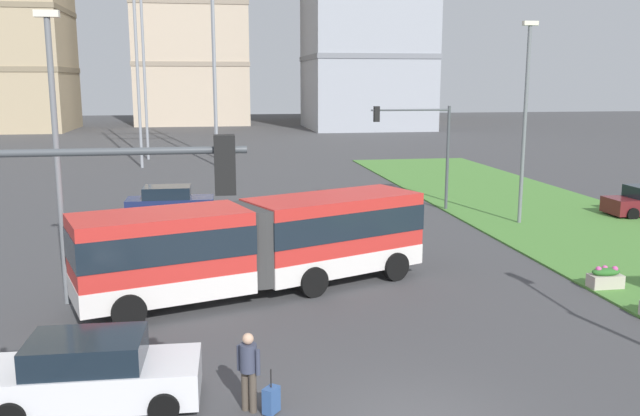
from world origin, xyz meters
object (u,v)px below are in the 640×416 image
(car_navy_sedan, at_px, (170,202))
(pedestrian_crossing, at_px, (249,367))
(streetlight_left, at_px, (56,148))
(car_white_van, at_px, (93,374))
(flower_planter_2, at_px, (606,277))
(articulated_bus, at_px, (259,244))
(rolling_suitcase, at_px, (271,400))
(traffic_light_far_right, at_px, (422,138))
(streetlight_median, at_px, (525,116))
(traffic_light_near_left, at_px, (44,283))

(car_navy_sedan, xyz_separation_m, pedestrian_crossing, (2.76, -21.52, 0.25))
(pedestrian_crossing, xyz_separation_m, streetlight_left, (-5.22, 7.98, 3.90))
(car_white_van, xyz_separation_m, flower_planter_2, (15.56, 5.74, -0.33))
(articulated_bus, distance_m, car_white_van, 8.50)
(rolling_suitcase, xyz_separation_m, flower_planter_2, (11.85, 6.68, 0.11))
(traffic_light_far_right, distance_m, streetlight_median, 5.68)
(pedestrian_crossing, relative_size, rolling_suitcase, 1.79)
(car_white_van, distance_m, traffic_light_near_left, 6.06)
(car_white_van, relative_size, pedestrian_crossing, 2.56)
(flower_planter_2, height_order, streetlight_left, streetlight_left)
(streetlight_left, bearing_deg, car_navy_sedan, 79.70)
(articulated_bus, height_order, car_navy_sedan, articulated_bus)
(rolling_suitcase, bearing_deg, articulated_bus, 87.23)
(traffic_light_far_right, bearing_deg, car_navy_sedan, 176.91)
(flower_planter_2, xyz_separation_m, traffic_light_far_right, (-1.88, 14.32, 3.49))
(pedestrian_crossing, xyz_separation_m, traffic_light_near_left, (-2.90, -4.19, 3.25))
(streetlight_left, bearing_deg, traffic_light_far_right, 39.36)
(car_white_van, relative_size, rolling_suitcase, 4.59)
(pedestrian_crossing, bearing_deg, streetlight_left, 123.21)
(pedestrian_crossing, distance_m, traffic_light_far_right, 23.45)
(car_navy_sedan, distance_m, flower_planter_2, 21.28)
(streetlight_left, distance_m, streetlight_median, 21.33)
(pedestrian_crossing, height_order, flower_planter_2, pedestrian_crossing)
(pedestrian_crossing, distance_m, streetlight_median, 22.39)
(car_white_van, height_order, flower_planter_2, car_white_van)
(traffic_light_near_left, bearing_deg, car_navy_sedan, 89.70)
(traffic_light_near_left, bearing_deg, articulated_bus, 73.06)
(car_navy_sedan, xyz_separation_m, traffic_light_near_left, (-0.14, -25.71, 3.50))
(rolling_suitcase, xyz_separation_m, traffic_light_far_right, (9.97, 21.01, 3.60))
(car_white_van, bearing_deg, flower_planter_2, 20.26)
(rolling_suitcase, xyz_separation_m, traffic_light_near_left, (-3.35, -3.99, 3.94))
(car_navy_sedan, height_order, streetlight_left, streetlight_left)
(articulated_bus, distance_m, flower_planter_2, 11.63)
(car_navy_sedan, distance_m, rolling_suitcase, 21.96)
(car_white_van, height_order, traffic_light_near_left, traffic_light_near_left)
(pedestrian_crossing, distance_m, traffic_light_near_left, 6.05)
(car_navy_sedan, bearing_deg, traffic_light_near_left, -90.30)
(articulated_bus, xyz_separation_m, pedestrian_crossing, (-0.85, -8.12, -0.65))
(car_navy_sedan, height_order, pedestrian_crossing, pedestrian_crossing)
(streetlight_left, bearing_deg, articulated_bus, 1.34)
(rolling_suitcase, bearing_deg, streetlight_left, 124.75)
(flower_planter_2, bearing_deg, car_white_van, -159.74)
(pedestrian_crossing, height_order, traffic_light_far_right, traffic_light_far_right)
(streetlight_left, bearing_deg, car_white_van, -74.84)
(flower_planter_2, distance_m, streetlight_median, 11.54)
(pedestrian_crossing, bearing_deg, traffic_light_far_right, 63.40)
(rolling_suitcase, height_order, traffic_light_near_left, traffic_light_near_left)
(flower_planter_2, distance_m, traffic_light_far_right, 14.86)
(flower_planter_2, bearing_deg, rolling_suitcase, -150.58)
(articulated_bus, bearing_deg, car_white_van, -119.14)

